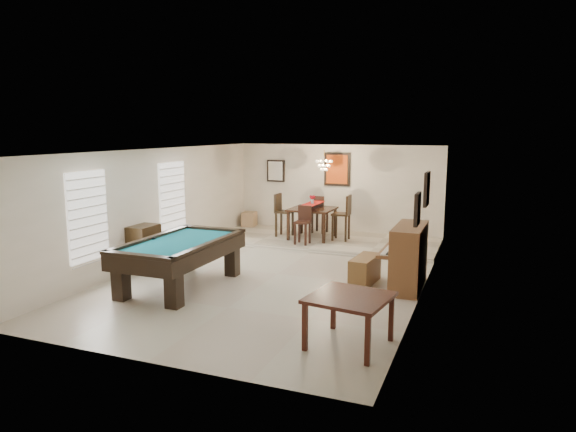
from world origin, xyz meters
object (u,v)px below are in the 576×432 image
Objects in this scene: piano_bench at (365,270)px; dining_table at (312,221)px; dining_chair_west at (284,215)px; upright_piano at (401,256)px; chandelier at (324,161)px; dining_chair_north at (320,214)px; dining_chair_east at (341,218)px; flower_vase at (312,199)px; apothecary_chest at (144,248)px; pool_table at (181,264)px; corner_bench at (249,219)px; square_table at (349,321)px; dining_chair_south at (302,225)px.

piano_bench is 0.85× the size of dining_table.
upright_piano is at bearing -128.87° from dining_chair_west.
chandelier reaches higher than piano_bench.
dining_chair_east is at bearing 144.76° from dining_chair_north.
dining_chair_west is at bearing -177.81° from flower_vase.
dining_chair_west is at bearing 67.46° from apothecary_chest.
flower_vase is 0.92m from dining_chair_west.
piano_bench is 4.71m from apothecary_chest.
pool_table is 2.29× the size of dining_chair_west.
apothecary_chest is 1.67× the size of chandelier.
piano_bench is 4.35m from dining_chair_west.
upright_piano is at bearing 21.35° from pool_table.
dining_table is 1.89× the size of chandelier.
piano_bench is 2.05× the size of corner_bench.
piano_bench is 1.62× the size of chandelier.
pool_table is 5.59m from dining_chair_north.
pool_table is 4.03m from square_table.
flower_vase is 0.95m from dining_chair_north.
dining_chair_south is (1.10, 3.91, 0.16)m from pool_table.
upright_piano reaches higher than pool_table.
apothecary_chest is 1.02× the size of dining_chair_south.
dining_chair_east is (-1.39, 3.22, 0.45)m from piano_bench.
chandelier reaches higher than dining_chair_north.
upright_piano is at bearing 32.02° from dining_chair_east.
dining_chair_south is at bearing -111.28° from chandelier.
dining_table is at bearing -176.86° from chandelier.
dining_chair_west is (-0.79, 0.75, 0.10)m from dining_chair_south.
piano_bench is at bearing -55.55° from flower_vase.
upright_piano is 4.39m from chandelier.
square_table is 6.88m from chandelier.
upright_piano is 4.31m from flower_vase.
corner_bench is at bearing 88.89° from apothecary_chest.
dining_chair_north reaches higher than pool_table.
dining_chair_east is at bearing 48.58° from dining_chair_south.
square_table is 5.54m from apothecary_chest.
piano_bench is (-0.70, -0.01, -0.34)m from upright_piano.
square_table is at bearing -21.50° from pool_table.
dining_table is (2.45, 4.02, 0.09)m from apothecary_chest.
piano_bench is (3.27, 1.52, -0.18)m from pool_table.
square_table is 3.05m from piano_bench.
piano_bench is 4.56m from dining_chair_north.
square_table reaches higher than corner_bench.
apothecary_chest is (-5.33, -0.85, -0.11)m from upright_piano.
pool_table reaches higher than square_table.
dining_chair_east is (0.79, 0.05, 0.13)m from dining_table.
flower_vase is at bearing -86.22° from dining_chair_west.
upright_piano is 2.45× the size of chandelier.
dining_chair_south is 0.84× the size of dining_chair_west.
chandelier reaches higher than flower_vase.
upright_piano is at bearing -38.42° from corner_bench.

